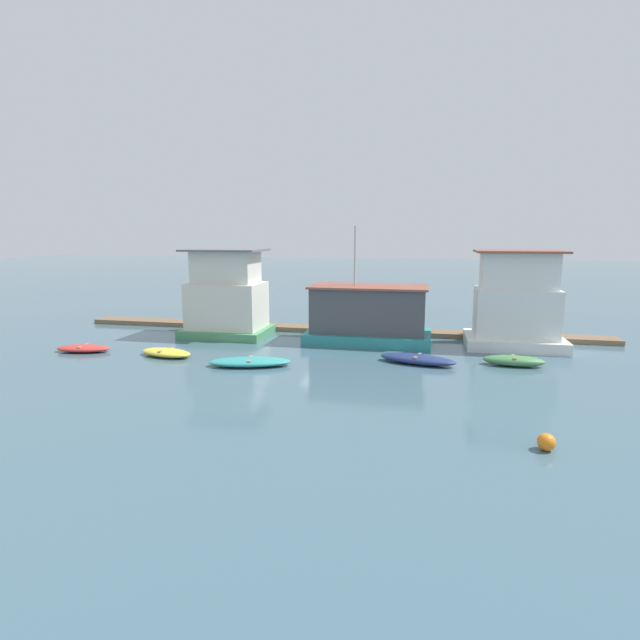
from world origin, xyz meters
TOP-DOWN VIEW (x-y plane):
  - ground_plane at (0.00, 0.00)m, footprint 200.00×200.00m
  - dock_walkway at (0.00, 2.77)m, footprint 33.80×1.56m
  - houseboat_green at (-6.14, 0.23)m, footprint 5.12×3.90m
  - houseboat_teal at (2.64, 0.10)m, footprint 7.18×3.76m
  - houseboat_white at (10.73, 0.55)m, footprint 5.23×3.74m
  - dinghy_red at (-12.01, -5.57)m, footprint 3.03×1.63m
  - dinghy_yellow at (-7.15, -5.54)m, footprint 3.12×1.84m
  - dinghy_teal at (-2.25, -6.43)m, footprint 4.16×2.36m
  - dinghy_navy at (5.58, -4.32)m, footprint 3.91×2.03m
  - dinghy_green at (10.09, -3.72)m, footprint 2.87×1.14m
  - mooring_post_centre at (-4.57, 1.74)m, footprint 0.31×0.31m
  - mooring_post_far_right at (-6.82, 1.74)m, footprint 0.23×0.23m
  - buoy_orange at (9.49, -13.54)m, footprint 0.52×0.52m

SIDE VIEW (x-z plane):
  - ground_plane at x=0.00m, z-range 0.00..0.00m
  - dock_walkway at x=0.00m, z-range 0.00..0.30m
  - dinghy_red at x=-12.01m, z-range 0.00..0.38m
  - dinghy_yellow at x=-7.15m, z-range 0.00..0.40m
  - dinghy_teal at x=-2.25m, z-range 0.00..0.41m
  - dinghy_navy at x=5.58m, z-range 0.00..0.47m
  - dinghy_green at x=10.09m, z-range 0.00..0.51m
  - buoy_orange at x=9.49m, z-range 0.00..0.52m
  - mooring_post_far_right at x=-6.82m, z-range 0.00..1.58m
  - mooring_post_centre at x=-4.57m, z-range 0.00..1.69m
  - houseboat_teal at x=2.64m, z-range -1.78..4.93m
  - houseboat_green at x=-6.14m, z-range -0.31..5.03m
  - houseboat_white at x=10.73m, z-range -0.30..5.06m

